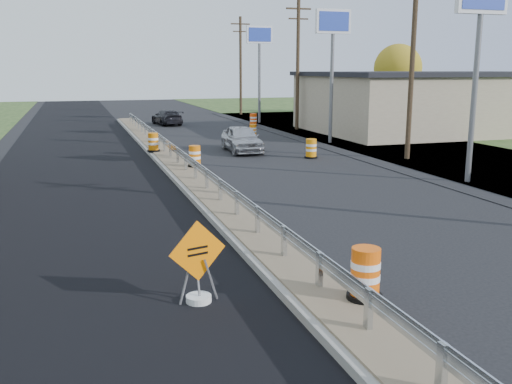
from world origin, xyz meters
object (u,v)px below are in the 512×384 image
object	(u,v)px
caution_sign	(198,282)
barrel_median_far	(153,143)
barrel_shoulder_far	(253,120)
car_dark_far	(167,117)
barrel_median_near	(365,275)
car_silver	(242,139)
barrel_shoulder_near	(311,149)
barrel_median_mid	(195,157)
barrel_shoulder_mid	(253,131)

from	to	relation	value
caution_sign	barrel_median_far	bearing A→B (deg)	69.98
barrel_shoulder_far	car_dark_far	bearing A→B (deg)	153.76
barrel_median_near	car_silver	world-z (taller)	car_silver
caution_sign	barrel_shoulder_near	xyz separation A→B (m)	(9.36, 16.33, 0.05)
barrel_shoulder_near	caution_sign	bearing A→B (deg)	-119.81
barrel_shoulder_far	barrel_median_mid	bearing A→B (deg)	-114.66
barrel_median_far	car_dark_far	world-z (taller)	car_dark_far
barrel_shoulder_mid	barrel_shoulder_far	world-z (taller)	barrel_shoulder_far
barrel_median_far	barrel_median_near	bearing A→B (deg)	-86.99
car_silver	barrel_median_far	bearing A→B (deg)	-178.01
car_dark_far	caution_sign	bearing A→B (deg)	74.51
car_silver	barrel_shoulder_far	bearing A→B (deg)	72.16
barrel_shoulder_near	barrel_shoulder_mid	size ratio (longest dim) A/B	1.18
barrel_shoulder_near	car_silver	bearing A→B (deg)	129.90
barrel_shoulder_near	car_dark_far	world-z (taller)	car_dark_far
barrel_median_far	barrel_shoulder_mid	bearing A→B (deg)	41.29
caution_sign	car_silver	distance (m)	20.68
barrel_median_near	barrel_shoulder_far	bearing A→B (deg)	75.89
barrel_shoulder_mid	car_silver	size ratio (longest dim) A/B	0.20
barrel_median_near	barrel_shoulder_far	size ratio (longest dim) A/B	0.99
caution_sign	barrel_shoulder_far	size ratio (longest dim) A/B	1.66
caution_sign	barrel_median_near	world-z (taller)	caution_sign
barrel_median_near	car_dark_far	size ratio (longest dim) A/B	0.24
barrel_shoulder_far	barrel_shoulder_mid	bearing A→B (deg)	-107.70
barrel_shoulder_near	barrel_shoulder_far	xyz separation A→B (m)	(2.20, 16.79, 0.01)
barrel_median_mid	car_silver	xyz separation A→B (m)	(3.73, 5.31, 0.04)
car_silver	car_dark_far	size ratio (longest dim) A/B	1.00
barrel_shoulder_mid	barrel_median_near	bearing A→B (deg)	-103.19
barrel_shoulder_mid	barrel_shoulder_near	bearing A→B (deg)	-90.00
barrel_median_mid	barrel_shoulder_mid	world-z (taller)	barrel_median_mid
barrel_median_mid	barrel_shoulder_far	world-z (taller)	barrel_median_mid
car_dark_far	barrel_shoulder_far	bearing A→B (deg)	146.41
caution_sign	barrel_shoulder_near	bearing A→B (deg)	45.44
barrel_shoulder_near	car_dark_far	distance (m)	20.36
barrel_shoulder_near	barrel_shoulder_far	size ratio (longest dim) A/B	0.98
barrel_median_far	barrel_shoulder_far	xyz separation A→B (m)	(9.75, 13.52, -0.22)
barrel_shoulder_mid	car_dark_far	bearing A→B (deg)	112.57
barrel_shoulder_mid	car_silver	bearing A→B (deg)	-112.28
barrel_shoulder_near	barrel_median_near	bearing A→B (deg)	-110.09
barrel_shoulder_far	car_silver	bearing A→B (deg)	-109.98
barrel_median_near	barrel_shoulder_mid	world-z (taller)	barrel_median_near
barrel_median_near	barrel_median_mid	xyz separation A→B (m)	(0.00, 15.58, -0.03)
barrel_median_near	car_dark_far	xyz separation A→B (m)	(2.28, 37.56, -0.09)
barrel_median_far	barrel_shoulder_near	xyz separation A→B (m)	(7.55, -3.27, -0.22)
barrel_median_near	barrel_median_mid	size ratio (longest dim) A/B	1.07
barrel_median_near	barrel_median_far	xyz separation A→B (m)	(-1.10, 20.90, -0.01)
caution_sign	barrel_shoulder_far	xyz separation A→B (m)	(11.56, 33.12, 0.06)
caution_sign	car_silver	xyz separation A→B (m)	(6.64, 19.59, 0.30)
barrel_shoulder_near	car_silver	size ratio (longest dim) A/B	0.23
barrel_shoulder_far	car_dark_far	xyz separation A→B (m)	(-6.37, 3.14, 0.13)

